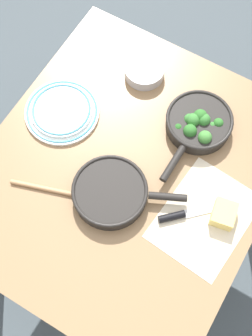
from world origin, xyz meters
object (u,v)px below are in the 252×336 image
Objects in this scene: cheese_block at (224,214)px; dinner_plate_stack at (62,111)px; prep_bowl_steel at (144,71)px; wooden_spoon at (73,194)px; skillet_broccoli at (198,123)px; skillet_eggs at (112,193)px; grater_knife at (185,214)px.

dinner_plate_stack is (-0.06, -0.64, -0.01)m from cheese_block.
cheese_block reaches higher than prep_bowl_steel.
wooden_spoon is at bearing -68.04° from cheese_block.
skillet_broccoli is at bearing 43.15° from wooden_spoon.
dinner_plate_stack is at bearing 125.03° from skillet_eggs.
cheese_block is 0.37× the size of dinner_plate_stack.
skillet_broccoli reaches higher than dinner_plate_stack.
wooden_spoon is at bearing -28.06° from skillet_broccoli.
grater_knife reaches higher than wooden_spoon.
cheese_block is at bearing 42.25° from skillet_broccoli.
skillet_broccoli is 1.06× the size of skillet_eggs.
skillet_broccoli is 3.84× the size of cheese_block.
skillet_broccoli reaches higher than prep_bowl_steel.
skillet_broccoli is 0.47m from dinner_plate_stack.
prep_bowl_steel is at bearing 89.09° from grater_knife.
cheese_block reaches higher than grater_knife.
grater_knife is 0.12m from cheese_block.
grater_knife is 2.02× the size of cheese_block.
skillet_eggs is (0.36, -0.12, -0.01)m from skillet_broccoli.
prep_bowl_steel is (-0.28, 0.17, 0.01)m from dinner_plate_stack.
wooden_spoon is 0.52m from prep_bowl_steel.
cheese_block is at bearing -16.16° from grater_knife.
prep_bowl_steel reaches higher than wooden_spoon.
grater_knife is (0.30, 0.11, -0.02)m from skillet_broccoli.
prep_bowl_steel is (-0.34, -0.47, -0.00)m from cheese_block.
wooden_spoon is 0.36m from grater_knife.
skillet_eggs reaches higher than grater_knife.
grater_knife is (-0.06, 0.23, -0.02)m from skillet_eggs.
prep_bowl_steel is (-0.39, -0.37, 0.01)m from grater_knife.
skillet_eggs is at bearing 11.65° from wooden_spoon.
dinner_plate_stack reaches higher than grater_knife.
wooden_spoon is 1.27× the size of dinner_plate_stack.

